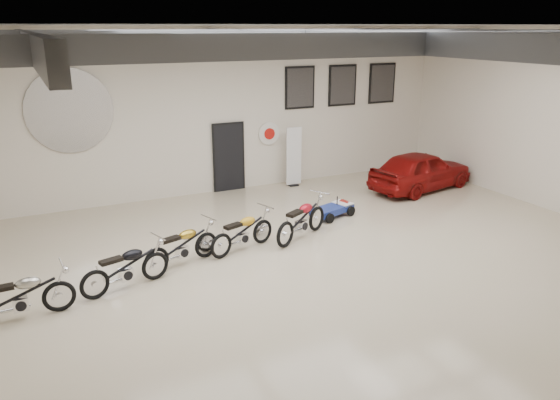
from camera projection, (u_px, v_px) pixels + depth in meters
name	position (u px, v px, depth m)	size (l,w,h in m)	color
floor	(304.00, 262.00, 12.06)	(16.00, 12.00, 0.01)	#BEAB91
ceiling	(307.00, 25.00, 10.54)	(16.00, 12.00, 0.01)	gray
back_wall	(211.00, 112.00, 16.45)	(16.00, 0.02, 5.00)	beige
ceiling_beams	(307.00, 39.00, 10.62)	(15.80, 11.80, 0.32)	slate
door	(229.00, 158.00, 17.06)	(0.92, 0.08, 2.10)	black
logo_plaque	(70.00, 111.00, 14.66)	(2.30, 0.06, 1.16)	silver
poster_left	(300.00, 88.00, 17.47)	(1.05, 0.08, 1.35)	black
poster_mid	(342.00, 85.00, 18.14)	(1.05, 0.08, 1.35)	black
poster_right	(382.00, 83.00, 18.80)	(1.05, 0.08, 1.35)	black
oil_sign	(269.00, 134.00, 17.44)	(0.72, 0.10, 0.72)	white
banner_stand	(294.00, 157.00, 17.55)	(0.52, 0.21, 1.91)	white
motorcycle_silver	(19.00, 296.00, 9.56)	(1.84, 0.57, 0.95)	silver
motorcycle_black	(125.00, 267.00, 10.71)	(1.83, 0.57, 0.95)	silver
motorcycle_gold	(182.00, 245.00, 11.78)	(1.82, 0.56, 0.94)	silver
motorcycle_yellow	(242.00, 231.00, 12.56)	(1.81, 0.56, 0.94)	silver
motorcycle_red	(302.00, 219.00, 13.26)	(1.97, 0.61, 1.02)	silver
go_kart	(336.00, 206.00, 14.94)	(1.53, 0.69, 0.56)	navy
vintage_car	(421.00, 170.00, 17.24)	(3.69, 1.49, 1.26)	maroon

